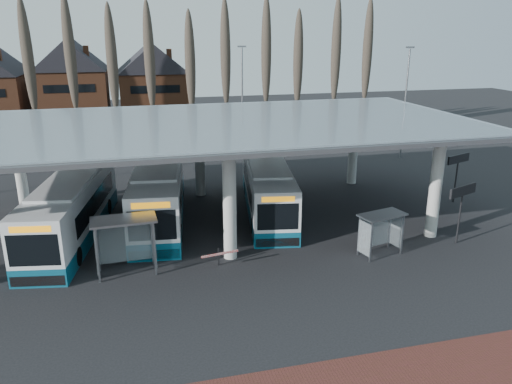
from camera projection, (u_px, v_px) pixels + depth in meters
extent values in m
plane|color=black|center=(241.00, 279.00, 24.29)|extent=(140.00, 140.00, 0.00)
cylinder|color=silver|center=(19.00, 166.00, 33.00)|extent=(0.70, 0.70, 6.00)
cylinder|color=silver|center=(230.00, 204.00, 25.67)|extent=(0.70, 0.70, 6.00)
cylinder|color=silver|center=(199.00, 155.00, 35.81)|extent=(0.70, 0.70, 6.00)
cylinder|color=silver|center=(436.00, 187.00, 28.47)|extent=(0.70, 0.70, 6.00)
cylinder|color=silver|center=(354.00, 146.00, 38.62)|extent=(0.70, 0.70, 6.00)
cube|color=gray|center=(211.00, 123.00, 29.73)|extent=(32.00, 16.00, 0.12)
cube|color=silver|center=(211.00, 122.00, 29.71)|extent=(31.50, 15.50, 0.04)
cone|color=#473D33|center=(29.00, 76.00, 49.20)|extent=(0.36, 0.36, 14.50)
ellipsoid|color=#473D33|center=(27.00, 58.00, 48.66)|extent=(1.10, 1.10, 11.02)
cone|color=#473D33|center=(72.00, 75.00, 50.13)|extent=(0.36, 0.36, 14.50)
ellipsoid|color=#473D33|center=(70.00, 57.00, 49.60)|extent=(1.10, 1.10, 11.02)
cone|color=#473D33|center=(113.00, 74.00, 51.07)|extent=(0.36, 0.36, 14.50)
ellipsoid|color=#473D33|center=(111.00, 57.00, 50.53)|extent=(1.10, 1.10, 11.02)
cone|color=#473D33|center=(153.00, 73.00, 52.01)|extent=(0.36, 0.36, 14.50)
ellipsoid|color=#473D33|center=(152.00, 56.00, 51.47)|extent=(1.10, 1.10, 11.02)
cone|color=#473D33|center=(191.00, 73.00, 52.94)|extent=(0.36, 0.36, 14.50)
ellipsoid|color=#473D33|center=(190.00, 56.00, 52.41)|extent=(1.10, 1.10, 11.02)
cone|color=#473D33|center=(228.00, 72.00, 53.88)|extent=(0.36, 0.36, 14.50)
ellipsoid|color=#473D33|center=(228.00, 55.00, 53.34)|extent=(1.10, 1.10, 11.02)
cone|color=#473D33|center=(264.00, 71.00, 54.82)|extent=(0.36, 0.36, 14.50)
ellipsoid|color=#473D33|center=(264.00, 55.00, 54.28)|extent=(1.10, 1.10, 11.02)
cone|color=#473D33|center=(298.00, 71.00, 55.75)|extent=(0.36, 0.36, 14.50)
ellipsoid|color=#473D33|center=(298.00, 54.00, 55.21)|extent=(1.10, 1.10, 11.02)
cone|color=#473D33|center=(331.00, 70.00, 56.69)|extent=(0.36, 0.36, 14.50)
ellipsoid|color=#473D33|center=(332.00, 54.00, 56.15)|extent=(1.10, 1.10, 11.02)
cone|color=#473D33|center=(364.00, 69.00, 57.62)|extent=(0.36, 0.36, 14.50)
ellipsoid|color=#473D33|center=(365.00, 54.00, 57.09)|extent=(1.10, 1.10, 11.02)
cube|color=brown|center=(75.00, 99.00, 61.20)|extent=(8.00, 10.00, 7.00)
pyramid|color=black|center=(69.00, 40.00, 59.04)|extent=(8.30, 10.30, 3.50)
cube|color=brown|center=(154.00, 97.00, 63.42)|extent=(8.00, 10.00, 7.00)
pyramid|color=black|center=(150.00, 39.00, 61.26)|extent=(8.30, 10.30, 3.50)
cylinder|color=slate|center=(242.00, 101.00, 48.12)|extent=(0.16, 0.16, 10.00)
cube|color=slate|center=(242.00, 46.00, 46.55)|extent=(0.80, 0.15, 0.15)
cylinder|color=slate|center=(405.00, 105.00, 45.86)|extent=(0.16, 0.16, 10.00)
cube|color=slate|center=(410.00, 47.00, 44.29)|extent=(0.80, 0.15, 0.15)
cube|color=silver|center=(71.00, 206.00, 28.74)|extent=(4.76, 12.78, 2.92)
cube|color=navy|center=(74.00, 229.00, 29.17)|extent=(4.79, 12.80, 0.94)
cube|color=silver|center=(68.00, 181.00, 28.27)|extent=(3.64, 7.80, 0.19)
cube|color=black|center=(73.00, 201.00, 29.20)|extent=(4.20, 9.33, 1.15)
cube|color=black|center=(33.00, 250.00, 22.81)|extent=(2.31, 0.46, 1.56)
cube|color=black|center=(96.00, 175.00, 34.62)|extent=(2.24, 0.45, 1.25)
cube|color=orange|center=(30.00, 229.00, 22.49)|extent=(1.84, 0.37, 0.31)
cube|color=black|center=(38.00, 281.00, 23.30)|extent=(2.50, 0.51, 0.52)
cylinder|color=black|center=(28.00, 258.00, 25.32)|extent=(0.46, 1.04, 1.00)
cylinder|color=black|center=(77.00, 257.00, 25.49)|extent=(0.46, 1.04, 1.00)
cylinder|color=black|center=(70.00, 208.00, 32.53)|extent=(0.46, 1.04, 1.00)
cylinder|color=black|center=(107.00, 207.00, 32.71)|extent=(0.46, 1.04, 1.00)
cube|color=silver|center=(159.00, 188.00, 31.66)|extent=(4.34, 13.34, 3.06)
cube|color=navy|center=(161.00, 210.00, 32.12)|extent=(4.36, 13.37, 0.98)
cube|color=silver|center=(158.00, 164.00, 31.17)|extent=(3.43, 8.11, 0.20)
cube|color=black|center=(160.00, 184.00, 32.14)|extent=(3.94, 9.71, 1.20)
cube|color=black|center=(152.00, 225.00, 25.49)|extent=(2.44, 0.36, 1.64)
cube|color=black|center=(164.00, 161.00, 37.79)|extent=(2.36, 0.35, 1.31)
cube|color=orange|center=(151.00, 205.00, 25.15)|extent=(1.94, 0.29, 0.33)
cube|color=black|center=(154.00, 255.00, 26.00)|extent=(2.64, 0.40, 0.55)
cylinder|color=black|center=(134.00, 236.00, 28.04)|extent=(0.43, 1.08, 1.05)
cylinder|color=black|center=(179.00, 233.00, 28.35)|extent=(0.43, 1.08, 1.05)
cylinder|color=black|center=(145.00, 192.00, 35.56)|extent=(0.43, 1.08, 1.05)
cylinder|color=black|center=(181.00, 191.00, 35.87)|extent=(0.43, 1.08, 1.05)
cube|color=silver|center=(267.00, 185.00, 32.85)|extent=(4.62, 12.37, 2.83)
cube|color=navy|center=(267.00, 204.00, 33.27)|extent=(4.64, 12.40, 0.91)
cube|color=silver|center=(267.00, 164.00, 32.40)|extent=(3.53, 7.56, 0.18)
cube|color=black|center=(266.00, 181.00, 33.29)|extent=(4.08, 9.04, 1.11)
cube|color=black|center=(278.00, 217.00, 27.11)|extent=(2.24, 0.45, 1.51)
cube|color=black|center=(260.00, 161.00, 38.54)|extent=(2.17, 0.44, 1.21)
cube|color=orange|center=(278.00, 199.00, 26.80)|extent=(1.78, 0.36, 0.30)
cube|color=black|center=(278.00, 242.00, 27.58)|extent=(2.42, 0.50, 0.50)
cylinder|color=black|center=(254.00, 226.00, 29.54)|extent=(0.45, 1.00, 0.97)
cylinder|color=black|center=(293.00, 225.00, 29.70)|extent=(0.45, 1.00, 0.97)
cylinder|color=black|center=(247.00, 189.00, 36.53)|extent=(0.45, 1.00, 0.97)
cylinder|color=black|center=(278.00, 188.00, 36.69)|extent=(0.45, 1.00, 0.97)
cube|color=gray|center=(97.00, 256.00, 23.51)|extent=(0.09, 0.09, 2.78)
cube|color=gray|center=(155.00, 249.00, 24.25)|extent=(0.09, 0.09, 2.78)
cube|color=gray|center=(97.00, 246.00, 24.62)|extent=(0.09, 0.09, 2.78)
cube|color=gray|center=(152.00, 239.00, 25.36)|extent=(0.09, 0.09, 2.78)
cube|color=gray|center=(123.00, 220.00, 23.99)|extent=(3.18, 1.70, 0.11)
cube|color=silver|center=(125.00, 241.00, 25.03)|extent=(2.67, 0.17, 2.22)
cube|color=silver|center=(96.00, 250.00, 24.03)|extent=(0.10, 1.22, 2.22)
cube|color=silver|center=(154.00, 243.00, 24.80)|extent=(0.10, 1.22, 2.22)
cube|color=gray|center=(371.00, 242.00, 25.70)|extent=(0.09, 0.09, 2.23)
cube|color=gray|center=(402.00, 235.00, 26.65)|extent=(0.09, 0.09, 2.23)
cube|color=gray|center=(359.00, 236.00, 26.52)|extent=(0.09, 0.09, 2.23)
cube|color=gray|center=(390.00, 229.00, 27.48)|extent=(0.09, 0.09, 2.23)
cube|color=gray|center=(382.00, 215.00, 26.23)|extent=(2.72, 1.80, 0.09)
cube|color=silver|center=(374.00, 231.00, 27.02)|extent=(2.09, 0.54, 1.78)
cube|color=silver|center=(364.00, 238.00, 26.08)|extent=(0.27, 0.96, 1.78)
cube|color=silver|center=(397.00, 231.00, 27.07)|extent=(0.27, 0.96, 1.78)
cylinder|color=black|center=(460.00, 215.00, 27.86)|extent=(0.10, 0.10, 3.33)
cube|color=black|center=(463.00, 191.00, 27.41)|extent=(2.18, 0.96, 0.57)
cylinder|color=black|center=(456.00, 179.00, 34.63)|extent=(0.10, 0.10, 3.35)
cube|color=black|center=(459.00, 159.00, 34.18)|extent=(2.20, 0.94, 0.58)
cube|color=black|center=(219.00, 257.00, 25.52)|extent=(0.07, 0.07, 0.97)
cube|color=red|center=(220.00, 254.00, 25.00)|extent=(1.94, 0.42, 0.09)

